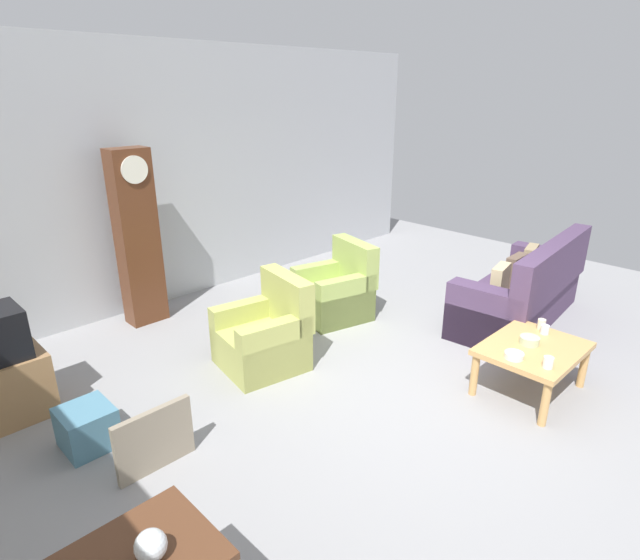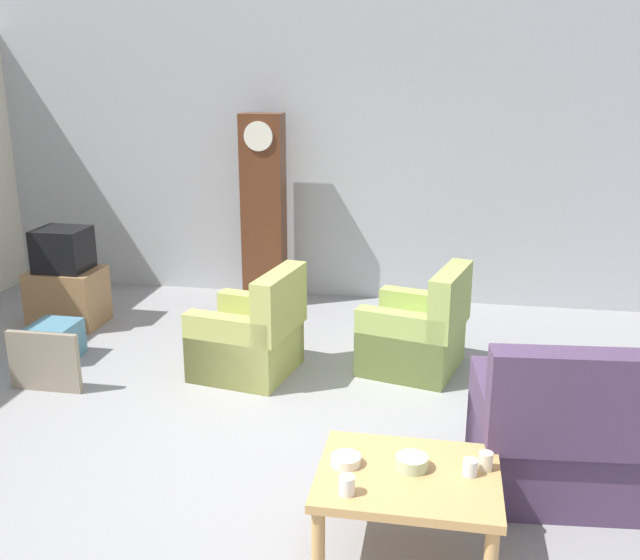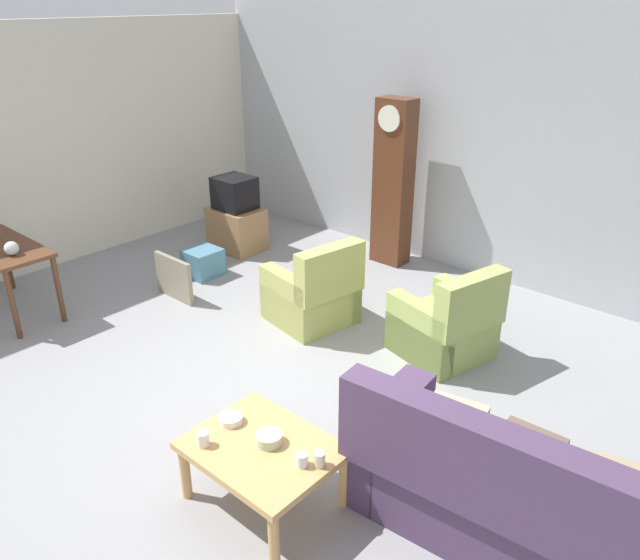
# 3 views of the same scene
# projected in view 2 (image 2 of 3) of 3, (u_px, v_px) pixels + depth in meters

# --- Properties ---
(ground_plane) EXTENTS (10.40, 10.40, 0.00)m
(ground_plane) POSITION_uv_depth(u_px,v_px,m) (299.00, 458.00, 4.78)
(ground_plane) COLOR gray
(garage_door_wall) EXTENTS (8.40, 0.16, 3.20)m
(garage_door_wall) POSITION_uv_depth(u_px,v_px,m) (366.00, 154.00, 7.71)
(garage_door_wall) COLOR #ADAFB5
(garage_door_wall) RESTS_ON ground_plane
(armchair_olive_near) EXTENTS (0.91, 0.89, 0.92)m
(armchair_olive_near) POSITION_uv_depth(u_px,v_px,m) (251.00, 339.00, 6.02)
(armchair_olive_near) COLOR tan
(armchair_olive_near) RESTS_ON ground_plane
(armchair_olive_far) EXTENTS (0.95, 0.93, 0.92)m
(armchair_olive_far) POSITION_uv_depth(u_px,v_px,m) (417.00, 336.00, 6.10)
(armchair_olive_far) COLOR #9DB25A
(armchair_olive_far) RESTS_ON ground_plane
(coffee_table_wood) EXTENTS (0.96, 0.76, 0.46)m
(coffee_table_wood) POSITION_uv_depth(u_px,v_px,m) (408.00, 484.00, 3.78)
(coffee_table_wood) COLOR tan
(coffee_table_wood) RESTS_ON ground_plane
(grandfather_clock) EXTENTS (0.44, 0.30, 2.05)m
(grandfather_clock) POSITION_uv_depth(u_px,v_px,m) (264.00, 211.00, 7.62)
(grandfather_clock) COLOR #562D19
(grandfather_clock) RESTS_ON ground_plane
(tv_stand_cabinet) EXTENTS (0.68, 0.52, 0.57)m
(tv_stand_cabinet) POSITION_uv_depth(u_px,v_px,m) (68.00, 297.00, 7.18)
(tv_stand_cabinet) COLOR #997047
(tv_stand_cabinet) RESTS_ON ground_plane
(tv_crt) EXTENTS (0.48, 0.44, 0.42)m
(tv_crt) POSITION_uv_depth(u_px,v_px,m) (63.00, 249.00, 7.04)
(tv_crt) COLOR black
(tv_crt) RESTS_ON tv_stand_cabinet
(framed_picture_leaning) EXTENTS (0.60, 0.05, 0.50)m
(framed_picture_leaning) POSITION_uv_depth(u_px,v_px,m) (44.00, 362.00, 5.71)
(framed_picture_leaning) COLOR gray
(framed_picture_leaning) RESTS_ON ground_plane
(storage_box_blue) EXTENTS (0.38, 0.39, 0.33)m
(storage_box_blue) POSITION_uv_depth(u_px,v_px,m) (56.00, 341.00, 6.35)
(storage_box_blue) COLOR teal
(storage_box_blue) RESTS_ON ground_plane
(cup_white_porcelain) EXTENTS (0.08, 0.08, 0.10)m
(cup_white_porcelain) POSITION_uv_depth(u_px,v_px,m) (347.00, 485.00, 3.56)
(cup_white_porcelain) COLOR white
(cup_white_porcelain) RESTS_ON coffee_table_wood
(cup_blue_rimmed) EXTENTS (0.08, 0.08, 0.09)m
(cup_blue_rimmed) POSITION_uv_depth(u_px,v_px,m) (470.00, 467.00, 3.73)
(cup_blue_rimmed) COLOR silver
(cup_blue_rimmed) RESTS_ON coffee_table_wood
(cup_cream_tall) EXTENTS (0.07, 0.07, 0.10)m
(cup_cream_tall) POSITION_uv_depth(u_px,v_px,m) (486.00, 461.00, 3.78)
(cup_cream_tall) COLOR beige
(cup_cream_tall) RESTS_ON coffee_table_wood
(bowl_white_stacked) EXTENTS (0.16, 0.16, 0.05)m
(bowl_white_stacked) POSITION_uv_depth(u_px,v_px,m) (346.00, 460.00, 3.84)
(bowl_white_stacked) COLOR white
(bowl_white_stacked) RESTS_ON coffee_table_wood
(bowl_shallow_green) EXTENTS (0.18, 0.18, 0.07)m
(bowl_shallow_green) POSITION_uv_depth(u_px,v_px,m) (412.00, 462.00, 3.80)
(bowl_shallow_green) COLOR #B2C69E
(bowl_shallow_green) RESTS_ON coffee_table_wood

